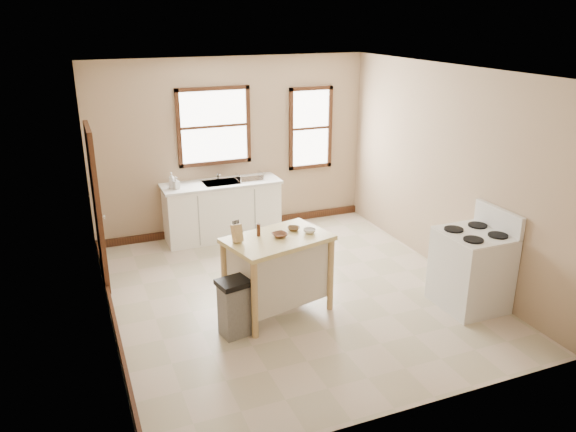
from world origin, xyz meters
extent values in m
plane|color=#C6B39D|center=(0.00, 0.00, 0.00)|extent=(5.00, 5.00, 0.00)
plane|color=white|center=(0.00, 0.00, 2.80)|extent=(5.00, 5.00, 0.00)
cube|color=tan|center=(0.00, 2.50, 1.40)|extent=(4.50, 0.04, 2.80)
cube|color=tan|center=(-2.25, 0.00, 1.40)|extent=(0.04, 5.00, 2.80)
cube|color=tan|center=(2.25, 0.00, 1.40)|extent=(0.04, 5.00, 2.80)
cube|color=#32180D|center=(-2.21, 1.30, 1.05)|extent=(0.06, 0.90, 2.10)
cube|color=#32180D|center=(0.00, 2.47, 0.06)|extent=(4.50, 0.04, 0.12)
cube|color=#32180D|center=(-2.22, 0.00, 0.06)|extent=(0.04, 5.00, 0.12)
cylinder|color=silver|center=(-0.30, 2.38, 1.03)|extent=(0.03, 0.03, 0.22)
imported|color=#B2B2B2|center=(-1.07, 2.17, 1.04)|extent=(0.10, 0.10, 0.24)
imported|color=#B2B2B2|center=(-1.02, 2.12, 1.01)|extent=(0.11, 0.11, 0.19)
cylinder|color=#452312|center=(-0.53, -0.25, 1.04)|extent=(0.05, 0.05, 0.15)
imported|color=brown|center=(-0.31, -0.37, 0.99)|extent=(0.21, 0.21, 0.04)
imported|color=brown|center=(-0.08, -0.23, 0.99)|extent=(0.21, 0.21, 0.04)
imported|color=silver|center=(0.06, -0.39, 0.99)|extent=(0.17, 0.17, 0.05)
camera|label=1|loc=(-2.50, -6.00, 3.42)|focal=35.00mm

